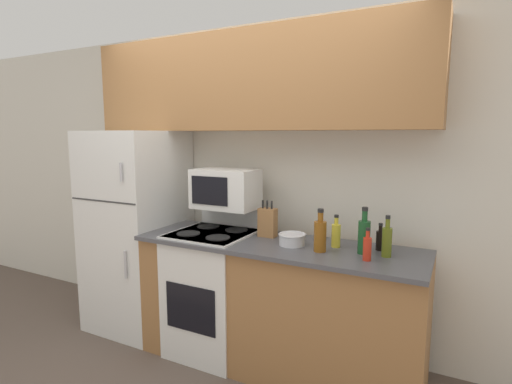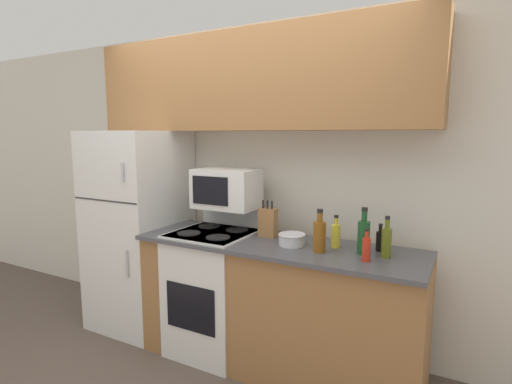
{
  "view_description": "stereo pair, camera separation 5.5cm",
  "coord_description": "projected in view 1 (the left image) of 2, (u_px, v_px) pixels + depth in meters",
  "views": [
    {
      "loc": [
        1.48,
        -2.19,
        1.68
      ],
      "look_at": [
        0.21,
        0.27,
        1.28
      ],
      "focal_mm": 28.0,
      "sensor_mm": 36.0,
      "label": 1
    },
    {
      "loc": [
        1.53,
        -2.16,
        1.68
      ],
      "look_at": [
        0.21,
        0.27,
        1.28
      ],
      "focal_mm": 28.0,
      "sensor_mm": 36.0,
      "label": 2
    }
  ],
  "objects": [
    {
      "name": "lower_cabinets",
      "position": [
        276.0,
        305.0,
        2.87
      ],
      "size": [
        2.02,
        0.64,
        0.93
      ],
      "color": "#9E6B3D",
      "rests_on": "ground_plane"
    },
    {
      "name": "wall_back",
      "position": [
        261.0,
        184.0,
        3.31
      ],
      "size": [
        8.0,
        0.05,
        2.55
      ],
      "color": "silver",
      "rests_on": "ground_plane"
    },
    {
      "name": "bottle_whiskey",
      "position": [
        320.0,
        235.0,
        2.56
      ],
      "size": [
        0.08,
        0.08,
        0.28
      ],
      "color": "brown",
      "rests_on": "lower_cabinets"
    },
    {
      "name": "ground_plane",
      "position": [
        213.0,
        373.0,
        2.83
      ],
      "size": [
        12.0,
        12.0,
        0.0
      ],
      "primitive_type": "plane",
      "color": "brown"
    },
    {
      "name": "bottle_wine_green",
      "position": [
        364.0,
        235.0,
        2.52
      ],
      "size": [
        0.08,
        0.08,
        0.3
      ],
      "color": "#194C23",
      "rests_on": "lower_cabinets"
    },
    {
      "name": "bottle_cooking_spray",
      "position": [
        336.0,
        234.0,
        2.67
      ],
      "size": [
        0.06,
        0.06,
        0.22
      ],
      "color": "gold",
      "rests_on": "lower_cabinets"
    },
    {
      "name": "bottle_hot_sauce",
      "position": [
        367.0,
        248.0,
        2.38
      ],
      "size": [
        0.05,
        0.05,
        0.2
      ],
      "color": "red",
      "rests_on": "lower_cabinets"
    },
    {
      "name": "knife_block",
      "position": [
        268.0,
        222.0,
        2.94
      ],
      "size": [
        0.13,
        0.08,
        0.27
      ],
      "color": "#9E6B3D",
      "rests_on": "lower_cabinets"
    },
    {
      "name": "bottle_olive_oil",
      "position": [
        387.0,
        241.0,
        2.45
      ],
      "size": [
        0.06,
        0.06,
        0.26
      ],
      "color": "#5B6619",
      "rests_on": "lower_cabinets"
    },
    {
      "name": "bowl",
      "position": [
        292.0,
        239.0,
        2.72
      ],
      "size": [
        0.19,
        0.19,
        0.08
      ],
      "color": "silver",
      "rests_on": "lower_cabinets"
    },
    {
      "name": "stove",
      "position": [
        214.0,
        290.0,
        3.1
      ],
      "size": [
        0.58,
        0.62,
        1.11
      ],
      "color": "white",
      "rests_on": "ground_plane"
    },
    {
      "name": "bottle_soy_sauce",
      "position": [
        380.0,
        240.0,
        2.6
      ],
      "size": [
        0.05,
        0.05,
        0.18
      ],
      "color": "black",
      "rests_on": "lower_cabinets"
    },
    {
      "name": "upper_cabinets",
      "position": [
        249.0,
        82.0,
        3.03
      ],
      "size": [
        2.73,
        0.34,
        0.72
      ],
      "color": "#9E6B3D",
      "rests_on": "refrigerator"
    },
    {
      "name": "microwave",
      "position": [
        226.0,
        189.0,
        3.09
      ],
      "size": [
        0.49,
        0.31,
        0.31
      ],
      "color": "white",
      "rests_on": "stove"
    },
    {
      "name": "refrigerator",
      "position": [
        137.0,
        230.0,
        3.49
      ],
      "size": [
        0.71,
        0.74,
        1.71
      ],
      "color": "white",
      "rests_on": "ground_plane"
    }
  ]
}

